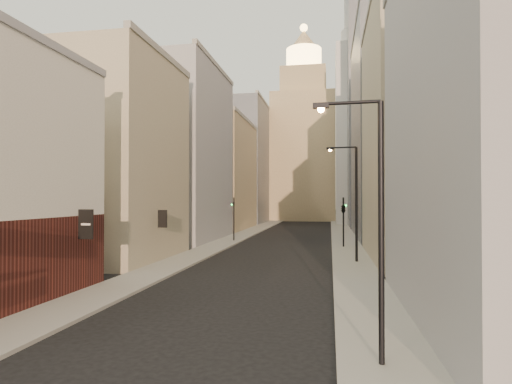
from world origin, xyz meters
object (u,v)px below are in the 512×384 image
at_px(streetlamp_near, 374,214).
at_px(traffic_light_left, 234,210).
at_px(streetlamp_mid, 353,196).
at_px(traffic_light_right, 343,208).
at_px(white_tower, 357,127).
at_px(clock_tower, 304,143).

relative_size(streetlamp_near, traffic_light_left, 1.56).
distance_m(streetlamp_mid, traffic_light_right, 9.94).
relative_size(white_tower, traffic_light_right, 8.30).
relative_size(white_tower, streetlamp_near, 5.34).
distance_m(white_tower, traffic_light_left, 42.58).
xyz_separation_m(clock_tower, streetlamp_near, (7.08, -84.97, -13.19)).
bearing_deg(streetlamp_mid, streetlamp_near, -87.50).
relative_size(traffic_light_left, traffic_light_right, 1.00).
relative_size(streetlamp_mid, traffic_light_right, 1.77).
bearing_deg(streetlamp_mid, white_tower, 89.99).
bearing_deg(streetlamp_near, white_tower, 90.39).
distance_m(streetlamp_near, traffic_light_left, 36.49).
bearing_deg(clock_tower, white_tower, -51.84).
xyz_separation_m(clock_tower, streetlamp_mid, (7.57, -64.65, -12.58)).
relative_size(clock_tower, traffic_light_left, 8.98).
bearing_deg(clock_tower, streetlamp_mid, -83.32).
xyz_separation_m(streetlamp_mid, traffic_light_left, (-12.48, 14.13, -1.51)).
relative_size(streetlamp_near, streetlamp_mid, 0.88).
xyz_separation_m(white_tower, streetlamp_near, (-3.92, -70.97, -14.16)).
bearing_deg(streetlamp_mid, clock_tower, 100.55).
bearing_deg(traffic_light_left, traffic_light_right, 172.21).
relative_size(clock_tower, streetlamp_mid, 5.08).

